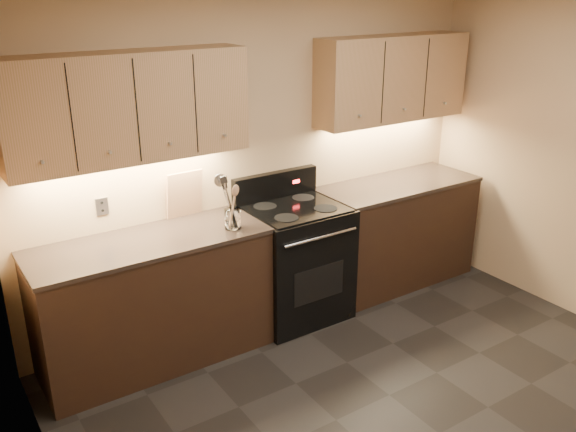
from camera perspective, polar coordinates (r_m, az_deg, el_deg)
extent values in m
cube|color=tan|center=(4.80, -2.30, 5.90)|extent=(4.00, 0.04, 2.60)
cube|color=tan|center=(2.36, -18.98, -12.26)|extent=(0.04, 4.00, 2.60)
cube|color=black|center=(4.41, -12.43, -7.92)|extent=(1.60, 0.60, 0.90)
cube|color=#3A2C25|center=(4.21, -12.92, -2.37)|extent=(1.62, 0.62, 0.03)
cube|color=black|center=(5.53, 9.96, -1.62)|extent=(1.44, 0.60, 0.90)
cube|color=#3A2C25|center=(5.38, 10.27, 2.97)|extent=(1.46, 0.62, 0.03)
cube|color=black|center=(4.87, 0.65, -4.38)|extent=(0.76, 0.65, 0.92)
cube|color=black|center=(4.69, 0.67, 0.75)|extent=(0.70, 0.60, 0.01)
cube|color=black|center=(4.88, -1.21, 2.87)|extent=(0.76, 0.07, 0.22)
cube|color=red|center=(4.94, 0.78, 3.25)|extent=(0.06, 0.00, 0.03)
cylinder|color=silver|center=(4.48, 3.12, -2.00)|extent=(0.65, 0.02, 0.02)
cube|color=black|center=(4.65, 2.93, -6.33)|extent=(0.46, 0.00, 0.28)
cylinder|color=black|center=(4.48, -0.15, -0.16)|extent=(0.18, 0.18, 0.00)
cylinder|color=black|center=(4.67, 3.53, 0.73)|extent=(0.18, 0.18, 0.00)
cylinder|color=black|center=(4.72, -2.16, 0.94)|extent=(0.18, 0.18, 0.00)
cylinder|color=black|center=(4.90, 1.43, 1.74)|extent=(0.18, 0.18, 0.00)
cube|color=tan|center=(4.09, -14.71, 9.80)|extent=(1.60, 0.30, 0.70)
cube|color=tan|center=(5.28, 9.76, 12.56)|extent=(1.44, 0.30, 0.70)
cube|color=#B2B5BA|center=(4.34, -17.01, 0.86)|extent=(0.08, 0.01, 0.12)
cylinder|color=white|center=(4.28, -5.21, -0.25)|extent=(0.13, 0.13, 0.14)
cylinder|color=white|center=(4.31, -5.18, -1.04)|extent=(0.11, 0.11, 0.02)
cube|color=tan|center=(4.51, -9.65, 2.04)|extent=(0.28, 0.08, 0.35)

